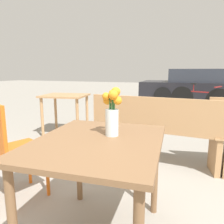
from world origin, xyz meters
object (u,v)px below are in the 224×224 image
at_px(flower_vase, 112,114).
at_px(parked_car, 204,87).
at_px(table_back, 65,102).
at_px(bicycle, 199,100).
at_px(cafe_chair, 9,145).
at_px(bench_middle, 158,128).
at_px(table_front, 98,155).

bearing_deg(flower_vase, parked_car, 83.96).
xyz_separation_m(table_back, bicycle, (2.30, 3.08, -0.23)).
distance_m(cafe_chair, parked_car, 7.48).
xyz_separation_m(bench_middle, parked_car, (0.67, 6.03, 0.12)).
height_order(flower_vase, bicycle, flower_vase).
relative_size(bench_middle, bicycle, 1.05).
distance_m(table_front, parked_car, 7.48).
xyz_separation_m(cafe_chair, bench_middle, (1.07, 1.24, -0.06)).
bearing_deg(table_front, cafe_chair, 170.28).
bearing_deg(bicycle, flower_vase, -96.76).
bearing_deg(table_back, flower_vase, -50.04).
relative_size(flower_vase, table_back, 0.37).
bearing_deg(bicycle, bench_middle, -97.54).
bearing_deg(bicycle, parked_car, 85.62).
height_order(cafe_chair, bicycle, cafe_chair).
distance_m(table_front, bicycle, 5.26).
height_order(table_front, flower_vase, flower_vase).
xyz_separation_m(table_back, parked_car, (2.47, 5.29, -0.01)).
distance_m(flower_vase, table_back, 2.65).
bearing_deg(cafe_chair, bench_middle, 49.26).
distance_m(cafe_chair, bench_middle, 1.64).
distance_m(flower_vase, cafe_chair, 1.03).
bearing_deg(bench_middle, bicycle, 82.46).
relative_size(table_front, table_back, 1.17).
xyz_separation_m(flower_vase, cafe_chair, (-0.97, 0.04, -0.35)).
xyz_separation_m(flower_vase, bicycle, (0.60, 5.10, -0.50)).
bearing_deg(bench_middle, flower_vase, -94.43).
xyz_separation_m(cafe_chair, parked_car, (1.75, 7.27, 0.06)).
bearing_deg(parked_car, table_back, -114.98).
distance_m(cafe_chair, bicycle, 5.30).
height_order(bench_middle, parked_car, parked_car).
height_order(cafe_chair, bench_middle, cafe_chair).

